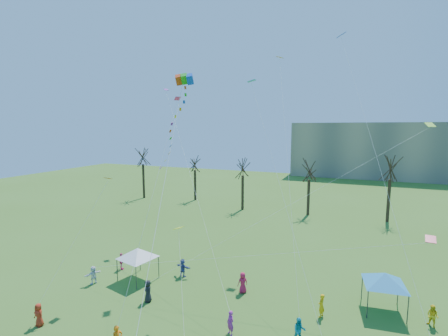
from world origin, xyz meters
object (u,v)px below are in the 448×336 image
at_px(canopy_tent_blue, 385,279).
at_px(canopy_tent_white, 138,253).
at_px(distant_building, 408,151).
at_px(big_box_kite, 176,130).

bearing_deg(canopy_tent_blue, canopy_tent_white, -171.98).
distance_m(canopy_tent_white, canopy_tent_blue, 20.25).
bearing_deg(canopy_tent_white, canopy_tent_blue, 8.02).
relative_size(distant_building, canopy_tent_white, 15.63).
bearing_deg(big_box_kite, distant_building, 69.82).
distance_m(big_box_kite, canopy_tent_white, 11.88).
height_order(big_box_kite, canopy_tent_white, big_box_kite).
relative_size(big_box_kite, canopy_tent_white, 5.35).
xyz_separation_m(big_box_kite, canopy_tent_blue, (15.52, 3.31, -10.94)).
xyz_separation_m(distant_building, canopy_tent_white, (-31.88, -73.95, -5.00)).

